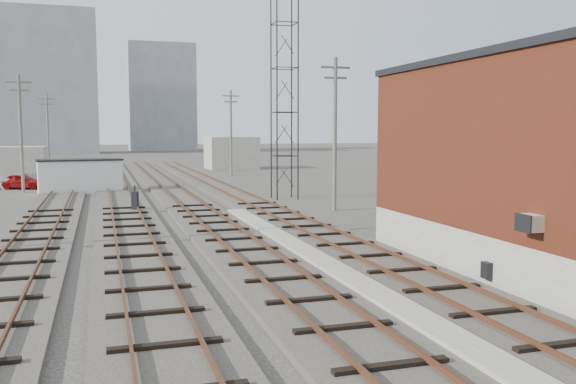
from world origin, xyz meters
name	(u,v)px	position (x,y,z in m)	size (l,w,h in m)	color
ground	(168,176)	(0.00, 60.00, 0.00)	(320.00, 320.00, 0.00)	#282621
track_right	(231,193)	(2.50, 39.00, 0.11)	(3.20, 90.00, 0.39)	#332D28
track_mid_right	(177,195)	(-1.50, 39.00, 0.11)	(3.20, 90.00, 0.39)	#332D28
track_mid_left	(120,196)	(-5.50, 39.00, 0.11)	(3.20, 90.00, 0.39)	#332D28
track_left	(60,198)	(-9.50, 39.00, 0.11)	(3.20, 90.00, 0.39)	#332D28
platform_curb	(320,263)	(0.50, 14.00, 0.13)	(0.90, 28.00, 0.26)	gray
brick_building	(532,162)	(7.50, 12.00, 3.63)	(6.54, 12.20, 7.22)	gray
lattice_tower	(284,90)	(5.50, 35.00, 7.50)	(1.60, 1.60, 15.00)	black
utility_pole_left_b	(21,130)	(-12.50, 45.00, 4.80)	(1.80, 0.24, 9.00)	#595147
utility_pole_left_c	(48,130)	(-12.50, 70.00, 4.80)	(1.80, 0.24, 9.00)	#595147
utility_pole_right_a	(335,130)	(6.50, 28.00, 4.80)	(1.80, 0.24, 9.00)	#595147
utility_pole_right_b	(231,130)	(6.50, 58.00, 4.80)	(1.80, 0.24, 9.00)	#595147
apartment_left	(44,83)	(-18.00, 135.00, 15.00)	(22.00, 14.00, 30.00)	gray
apartment_right	(161,98)	(8.00, 150.00, 13.00)	(16.00, 12.00, 26.00)	gray
shed_left	(3,163)	(-16.00, 60.00, 1.60)	(8.00, 5.00, 3.20)	gray
shed_right	(231,153)	(9.00, 70.00, 2.00)	(6.00, 6.00, 4.00)	gray
switch_stand	(135,201)	(-4.90, 30.51, 0.70)	(0.45, 0.45, 1.48)	black
site_trailer	(80,176)	(-8.29, 43.34, 1.31)	(6.47, 3.43, 2.61)	white
car_red	(22,181)	(-12.91, 48.12, 0.62)	(1.47, 3.65, 1.24)	maroon
car_grey	(47,180)	(-11.12, 49.18, 0.61)	(1.70, 4.18, 1.21)	gray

